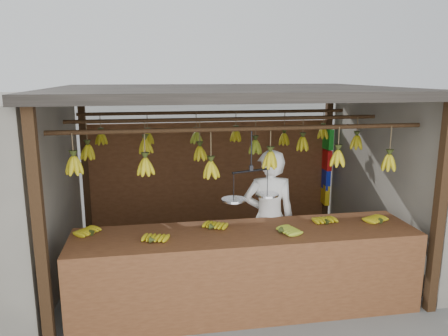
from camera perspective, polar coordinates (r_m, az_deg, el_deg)
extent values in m
plane|color=#5B5B57|center=(6.11, 0.49, -12.61)|extent=(80.00, 80.00, 0.00)
cube|color=black|center=(4.32, -22.92, -7.93)|extent=(0.10, 0.10, 2.30)
cube|color=black|center=(5.15, 26.32, -5.02)|extent=(0.10, 0.10, 2.30)
cube|color=black|center=(7.17, -17.67, 0.26)|extent=(0.10, 0.10, 2.30)
cube|color=black|center=(7.70, 13.28, 1.31)|extent=(0.10, 0.10, 2.30)
cube|color=black|center=(5.54, 0.53, 10.01)|extent=(4.30, 3.30, 0.10)
cylinder|color=black|center=(4.60, 2.76, 5.14)|extent=(4.00, 0.05, 0.05)
cylinder|color=black|center=(5.57, 0.53, 6.40)|extent=(4.00, 0.05, 0.05)
cylinder|color=black|center=(6.55, -1.05, 7.28)|extent=(4.00, 0.05, 0.05)
cube|color=brown|center=(7.22, -1.62, -1.11)|extent=(4.00, 0.06, 1.80)
cube|color=brown|center=(4.78, 2.91, -8.70)|extent=(3.73, 0.83, 0.08)
cube|color=brown|center=(4.58, 4.03, -15.33)|extent=(3.73, 0.04, 0.90)
cube|color=black|center=(4.60, -19.03, -16.45)|extent=(0.07, 0.07, 0.82)
cube|color=black|center=(5.31, 23.24, -12.80)|extent=(0.07, 0.07, 0.82)
cube|color=black|center=(5.24, -17.78, -12.67)|extent=(0.07, 0.07, 0.82)
cube|color=black|center=(5.87, 19.37, -10.03)|extent=(0.07, 0.07, 0.82)
ellipsoid|color=#B7A513|center=(4.83, -16.72, -8.10)|extent=(0.30, 0.29, 0.06)
ellipsoid|color=#B7A513|center=(4.48, -9.28, -9.38)|extent=(0.24, 0.28, 0.06)
ellipsoid|color=#B7A513|center=(4.78, -1.51, -7.80)|extent=(0.27, 0.30, 0.06)
ellipsoid|color=#92A523|center=(4.70, 7.64, -8.26)|extent=(0.28, 0.25, 0.06)
ellipsoid|color=#B7A513|center=(5.08, 13.47, -6.92)|extent=(0.20, 0.26, 0.06)
ellipsoid|color=#B7A513|center=(5.29, 19.91, -6.54)|extent=(0.26, 0.29, 0.06)
ellipsoid|color=#B7A513|center=(4.56, -18.98, 0.32)|extent=(0.16, 0.16, 0.28)
ellipsoid|color=#B7A513|center=(4.59, -10.22, 0.17)|extent=(0.16, 0.16, 0.28)
ellipsoid|color=#B7A513|center=(4.65, -1.70, -0.25)|extent=(0.16, 0.16, 0.28)
ellipsoid|color=#B7A513|center=(4.77, 6.04, 1.03)|extent=(0.16, 0.16, 0.28)
ellipsoid|color=#B7A513|center=(4.96, 14.62, 1.26)|extent=(0.16, 0.16, 0.28)
ellipsoid|color=#B7A513|center=(5.25, 20.72, 0.67)|extent=(0.16, 0.16, 0.28)
ellipsoid|color=#B7A513|center=(5.56, -17.35, 1.98)|extent=(0.16, 0.16, 0.28)
ellipsoid|color=#B7A513|center=(5.52, -10.22, 2.77)|extent=(0.16, 0.16, 0.28)
ellipsoid|color=#B7A513|center=(5.58, -3.16, 1.92)|extent=(0.16, 0.16, 0.28)
ellipsoid|color=#92A523|center=(5.74, 4.10, 2.76)|extent=(0.16, 0.16, 0.28)
ellipsoid|color=#B7A513|center=(5.89, 10.21, 3.12)|extent=(0.16, 0.16, 0.28)
ellipsoid|color=#B7A513|center=(6.12, 16.90, 3.22)|extent=(0.16, 0.16, 0.28)
ellipsoid|color=#B7A513|center=(6.59, -15.74, 3.75)|extent=(0.16, 0.16, 0.28)
ellipsoid|color=#B7A513|center=(6.54, -9.92, 3.87)|extent=(0.16, 0.16, 0.28)
ellipsoid|color=#92A523|center=(6.51, -3.63, 4.00)|extent=(0.16, 0.16, 0.28)
ellipsoid|color=#B7A513|center=(6.61, 1.55, 4.26)|extent=(0.16, 0.16, 0.28)
ellipsoid|color=#B7A513|center=(6.84, 7.86, 3.75)|extent=(0.16, 0.16, 0.28)
ellipsoid|color=#B7A513|center=(7.00, 12.80, 4.49)|extent=(0.16, 0.16, 0.28)
cylinder|color=black|center=(4.64, 3.60, 2.37)|extent=(0.02, 0.02, 0.46)
cylinder|color=black|center=(4.69, 3.56, -0.37)|extent=(0.45, 0.17, 0.02)
cylinder|color=silver|center=(4.66, 1.27, -4.24)|extent=(0.25, 0.25, 0.02)
cylinder|color=silver|center=(4.88, 5.66, -3.55)|extent=(0.25, 0.25, 0.02)
imported|color=white|center=(5.33, 5.89, -6.59)|extent=(0.66, 0.47, 1.71)
cube|color=#199926|center=(7.48, 13.43, 3.71)|extent=(0.08, 0.26, 0.34)
cube|color=red|center=(7.54, 13.29, 1.05)|extent=(0.08, 0.26, 0.34)
cube|color=#1426BF|center=(7.61, 13.17, -1.43)|extent=(0.08, 0.26, 0.34)
cube|color=yellow|center=(7.68, 13.08, -3.33)|extent=(0.08, 0.26, 0.34)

